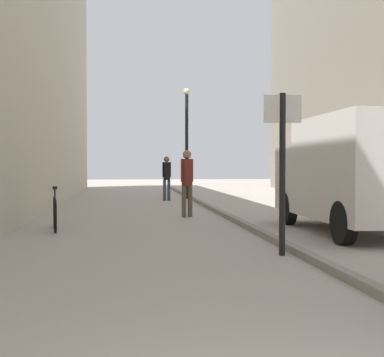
# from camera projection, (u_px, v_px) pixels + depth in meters

# --- Properties ---
(ground_plane) EXTENTS (80.00, 80.00, 0.00)m
(ground_plane) POSITION_uv_depth(u_px,v_px,m) (172.00, 220.00, 13.95)
(ground_plane) COLOR #A8A093
(kerb_strip) EXTENTS (0.16, 40.00, 0.12)m
(kerb_strip) POSITION_uv_depth(u_px,v_px,m) (231.00, 217.00, 14.14)
(kerb_strip) COLOR gray
(kerb_strip) RESTS_ON ground_plane
(pedestrian_main_foreground) EXTENTS (0.36, 0.24, 1.81)m
(pedestrian_main_foreground) POSITION_uv_depth(u_px,v_px,m) (167.00, 175.00, 21.68)
(pedestrian_main_foreground) COLOR #2D3851
(pedestrian_main_foreground) RESTS_ON ground_plane
(pedestrian_mid_block) EXTENTS (0.36, 0.27, 1.87)m
(pedestrian_mid_block) POSITION_uv_depth(u_px,v_px,m) (187.00, 178.00, 14.82)
(pedestrian_mid_block) COLOR brown
(pedestrian_mid_block) RESTS_ON ground_plane
(delivery_van) EXTENTS (2.07, 4.89, 2.45)m
(delivery_van) POSITION_uv_depth(u_px,v_px,m) (355.00, 172.00, 11.36)
(delivery_van) COLOR silver
(delivery_van) RESTS_ON ground_plane
(street_sign_post) EXTENTS (0.60, 0.10, 2.60)m
(street_sign_post) POSITION_uv_depth(u_px,v_px,m) (282.00, 159.00, 8.51)
(street_sign_post) COLOR black
(street_sign_post) RESTS_ON ground_plane
(lamp_post) EXTENTS (0.28, 0.28, 4.76)m
(lamp_post) POSITION_uv_depth(u_px,v_px,m) (187.00, 136.00, 22.95)
(lamp_post) COLOR black
(lamp_post) RESTS_ON ground_plane
(bicycle_leaning) EXTENTS (0.31, 1.76, 0.98)m
(bicycle_leaning) POSITION_uv_depth(u_px,v_px,m) (55.00, 213.00, 11.91)
(bicycle_leaning) COLOR black
(bicycle_leaning) RESTS_ON ground_plane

